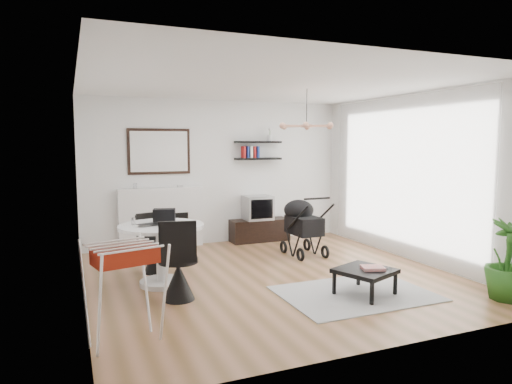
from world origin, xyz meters
name	(u,v)px	position (x,y,z in m)	size (l,w,h in m)	color
floor	(272,277)	(0.00, 0.00, 0.00)	(5.00, 5.00, 0.00)	brown
ceiling	(272,84)	(0.00, 0.00, 2.70)	(5.00, 5.00, 0.00)	white
wall_back	(218,172)	(0.00, 2.50, 1.35)	(5.00, 5.00, 0.00)	white
wall_left	(80,189)	(-2.50, 0.00, 1.35)	(5.00, 5.00, 0.00)	white
wall_right	(414,177)	(2.50, 0.00, 1.35)	(5.00, 5.00, 0.00)	white
sheer_curtain	(401,177)	(2.40, 0.20, 1.35)	(0.04, 3.60, 2.60)	white
fireplace	(161,211)	(-1.10, 2.42, 0.69)	(1.50, 0.17, 2.16)	white
shelf_lower	(258,159)	(0.78, 2.37, 1.60)	(0.90, 0.25, 0.04)	black
shelf_upper	(258,142)	(0.78, 2.37, 1.92)	(0.90, 0.25, 0.04)	black
pendant_lamp	(307,126)	(0.70, 0.30, 2.15)	(0.90, 0.90, 0.10)	tan
tv_console	(260,230)	(0.78, 2.29, 0.21)	(1.14, 0.40, 0.43)	black
crt_tv	(257,208)	(0.73, 2.29, 0.66)	(0.53, 0.46, 0.46)	#ADACAF
dining_table	(162,245)	(-1.51, 0.22, 0.54)	(1.12, 1.12, 0.82)	white
laptop	(153,225)	(-1.63, 0.15, 0.83)	(0.37, 0.24, 0.03)	black
black_bag	(164,215)	(-1.43, 0.43, 0.91)	(0.29, 0.18, 0.18)	black
newspaper	(177,225)	(-1.34, 0.07, 0.82)	(0.33, 0.28, 0.01)	white
drinking_glass	(133,221)	(-1.85, 0.36, 0.87)	(0.06, 0.06, 0.09)	white
chair_far	(154,254)	(-1.50, 0.87, 0.27)	(0.45, 0.46, 0.87)	black
chair_near	(178,275)	(-1.44, -0.47, 0.32)	(0.50, 0.52, 1.00)	black
drying_rack	(124,291)	(-2.18, -1.46, 0.51)	(0.77, 0.73, 0.97)	white
stroller	(302,228)	(1.03, 1.01, 0.45)	(0.54, 0.88, 1.05)	black
rug	(355,294)	(0.66, -1.09, 0.01)	(1.86, 1.35, 0.01)	#A3A3A3
coffee_table	(365,272)	(0.75, -1.17, 0.30)	(0.81, 0.81, 0.32)	black
magazines	(373,268)	(0.82, -1.22, 0.35)	(0.27, 0.21, 0.04)	#DA3A36
potted_plant	(508,260)	(2.25, -1.96, 0.49)	(0.55, 0.55, 0.98)	#28611B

